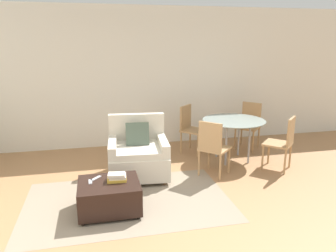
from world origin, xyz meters
TOP-DOWN VIEW (x-y plane):
  - ground_plane at (0.00, 0.00)m, footprint 20.00×20.00m
  - wall_back at (0.00, 3.54)m, footprint 12.00×0.06m
  - area_rug at (-0.36, 1.03)m, footprint 2.70×1.70m
  - armchair at (-0.10, 1.87)m, footprint 0.97×0.95m
  - ottoman at (-0.61, 0.83)m, footprint 0.75×0.65m
  - book_stack at (-0.50, 0.86)m, footprint 0.25×0.20m
  - tv_remote_primary at (-0.83, 0.90)m, footprint 0.04×0.13m
  - tv_remote_secondary at (-0.76, 0.99)m, footprint 0.15×0.15m
  - dining_table at (1.64, 2.21)m, footprint 1.10×1.10m
  - dining_chair_near_left at (1.03, 1.59)m, footprint 0.59×0.59m
  - dining_chair_near_right at (2.25, 1.59)m, footprint 0.59×0.59m
  - dining_chair_far_left at (1.03, 2.82)m, footprint 0.59×0.59m
  - dining_chair_far_right at (2.25, 2.82)m, footprint 0.59×0.59m

SIDE VIEW (x-z plane):
  - ground_plane at x=0.00m, z-range 0.00..0.00m
  - area_rug at x=-0.36m, z-range 0.00..0.01m
  - ottoman at x=-0.61m, z-range 0.02..0.41m
  - armchair at x=-0.10m, z-range -0.11..0.82m
  - tv_remote_primary at x=-0.83m, z-range 0.39..0.40m
  - tv_remote_secondary at x=-0.76m, z-range 0.39..0.40m
  - book_stack at x=-0.50m, z-range 0.38..0.48m
  - dining_chair_near_left at x=1.03m, z-range 0.07..0.97m
  - dining_chair_near_right at x=2.25m, z-range 0.07..0.97m
  - dining_chair_far_left at x=1.03m, z-range 0.07..0.97m
  - dining_chair_far_right at x=2.25m, z-range 0.07..0.97m
  - dining_table at x=1.64m, z-range 0.29..1.03m
  - wall_back at x=0.00m, z-range 0.00..2.75m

